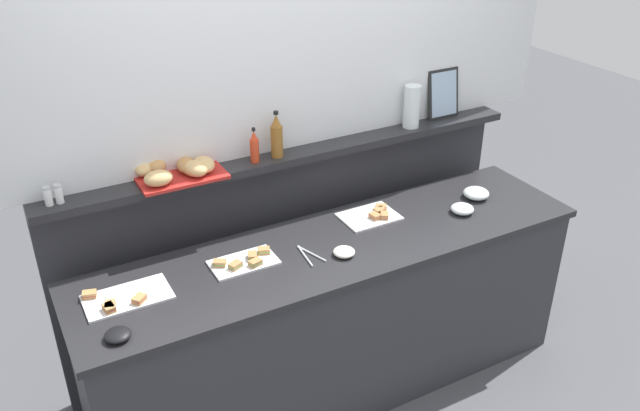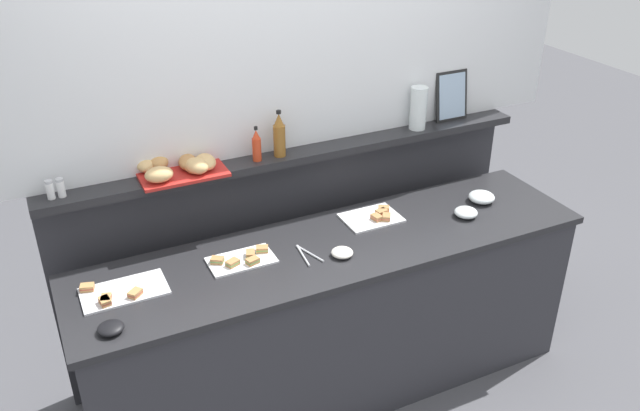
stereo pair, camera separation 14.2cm
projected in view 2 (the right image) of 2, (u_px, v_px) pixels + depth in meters
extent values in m
plane|color=#4C4C51|center=(290.00, 322.00, 4.05)|extent=(12.00, 12.00, 0.00)
cube|color=#2D2D33|center=(335.00, 322.00, 3.37)|extent=(2.49, 0.59, 0.86)
cube|color=#232326|center=(336.00, 248.00, 3.15)|extent=(2.53, 0.63, 0.03)
cube|color=#2D2D33|center=(295.00, 249.00, 3.68)|extent=(2.56, 0.08, 1.18)
cube|color=#232326|center=(297.00, 152.00, 3.36)|extent=(2.56, 0.22, 0.04)
cube|color=silver|center=(288.00, 7.00, 3.07)|extent=(3.16, 0.08, 1.38)
cube|color=white|center=(241.00, 260.00, 3.02)|extent=(0.30, 0.17, 0.01)
cube|color=#AD7A47|center=(253.00, 262.00, 2.98)|extent=(0.06, 0.05, 0.01)
cube|color=#66994C|center=(253.00, 261.00, 2.98)|extent=(0.06, 0.05, 0.01)
cube|color=#AD7A47|center=(253.00, 259.00, 2.97)|extent=(0.06, 0.05, 0.01)
cube|color=#AD7A47|center=(262.00, 250.00, 3.07)|extent=(0.07, 0.06, 0.01)
cube|color=#66994C|center=(262.00, 249.00, 3.07)|extent=(0.07, 0.06, 0.01)
cube|color=#AD7A47|center=(262.00, 247.00, 3.06)|extent=(0.07, 0.06, 0.01)
cube|color=#AD7A47|center=(233.00, 264.00, 2.97)|extent=(0.07, 0.06, 0.01)
cube|color=#66994C|center=(233.00, 263.00, 2.96)|extent=(0.07, 0.06, 0.01)
cube|color=#AD7A47|center=(233.00, 261.00, 2.96)|extent=(0.07, 0.06, 0.01)
cube|color=#AD7A47|center=(251.00, 256.00, 3.03)|extent=(0.06, 0.07, 0.01)
cube|color=#66994C|center=(251.00, 254.00, 3.03)|extent=(0.06, 0.07, 0.01)
cube|color=#AD7A47|center=(250.00, 253.00, 3.02)|extent=(0.06, 0.07, 0.01)
cube|color=#AD7A47|center=(217.00, 262.00, 2.99)|extent=(0.07, 0.06, 0.01)
cube|color=#66994C|center=(217.00, 260.00, 2.98)|extent=(0.07, 0.06, 0.01)
cube|color=#AD7A47|center=(217.00, 259.00, 2.98)|extent=(0.07, 0.06, 0.01)
cube|color=silver|center=(124.00, 291.00, 2.80)|extent=(0.36, 0.20, 0.01)
cube|color=#B7844C|center=(105.00, 303.00, 2.72)|extent=(0.05, 0.06, 0.01)
cube|color=#B24738|center=(105.00, 301.00, 2.71)|extent=(0.05, 0.06, 0.01)
cube|color=#B7844C|center=(105.00, 300.00, 2.71)|extent=(0.05, 0.06, 0.01)
cube|color=#B7844C|center=(135.00, 295.00, 2.77)|extent=(0.07, 0.07, 0.01)
cube|color=#B24738|center=(135.00, 293.00, 2.76)|extent=(0.07, 0.07, 0.01)
cube|color=#B7844C|center=(135.00, 292.00, 2.76)|extent=(0.07, 0.07, 0.01)
cube|color=#B7844C|center=(87.00, 289.00, 2.80)|extent=(0.07, 0.05, 0.01)
cube|color=#B24738|center=(87.00, 287.00, 2.80)|extent=(0.07, 0.05, 0.01)
cube|color=#B7844C|center=(87.00, 286.00, 2.79)|extent=(0.07, 0.05, 0.01)
cube|color=#B7844C|center=(106.00, 300.00, 2.73)|extent=(0.06, 0.07, 0.01)
cube|color=#B24738|center=(106.00, 298.00, 2.73)|extent=(0.06, 0.07, 0.01)
cube|color=#B7844C|center=(106.00, 297.00, 2.73)|extent=(0.06, 0.07, 0.01)
cube|color=white|center=(371.00, 218.00, 3.36)|extent=(0.29, 0.21, 0.01)
cube|color=#AD7A47|center=(384.00, 210.00, 3.41)|extent=(0.07, 0.06, 0.01)
cube|color=#D1664C|center=(384.00, 209.00, 3.41)|extent=(0.07, 0.06, 0.01)
cube|color=#AD7A47|center=(384.00, 207.00, 3.40)|extent=(0.07, 0.06, 0.01)
cube|color=#AD7A47|center=(381.00, 214.00, 3.38)|extent=(0.06, 0.05, 0.01)
cube|color=#D1664C|center=(382.00, 212.00, 3.38)|extent=(0.06, 0.05, 0.01)
cube|color=#AD7A47|center=(382.00, 211.00, 3.37)|extent=(0.06, 0.05, 0.01)
cube|color=#AD7A47|center=(386.00, 218.00, 3.34)|extent=(0.06, 0.07, 0.01)
cube|color=#D1664C|center=(386.00, 217.00, 3.33)|extent=(0.06, 0.07, 0.01)
cube|color=#AD7A47|center=(386.00, 216.00, 3.33)|extent=(0.06, 0.07, 0.01)
cube|color=#AD7A47|center=(377.00, 219.00, 3.33)|extent=(0.05, 0.06, 0.01)
cube|color=#D1664C|center=(377.00, 217.00, 3.33)|extent=(0.05, 0.06, 0.01)
cube|color=#AD7A47|center=(377.00, 216.00, 3.32)|extent=(0.05, 0.06, 0.01)
ellipsoid|color=silver|center=(466.00, 212.00, 3.37)|extent=(0.12, 0.12, 0.05)
ellipsoid|color=#F28C4C|center=(466.00, 214.00, 3.38)|extent=(0.09, 0.09, 0.03)
ellipsoid|color=silver|center=(482.00, 197.00, 3.51)|extent=(0.14, 0.14, 0.06)
ellipsoid|color=#E5CC66|center=(481.00, 199.00, 3.52)|extent=(0.11, 0.11, 0.03)
ellipsoid|color=silver|center=(342.00, 253.00, 3.05)|extent=(0.10, 0.10, 0.04)
ellipsoid|color=black|center=(111.00, 328.00, 2.57)|extent=(0.10, 0.10, 0.04)
cylinder|color=#B7BABF|center=(310.00, 254.00, 3.06)|extent=(0.06, 0.17, 0.01)
cylinder|color=#B7BABF|center=(303.00, 256.00, 3.05)|extent=(0.03, 0.18, 0.01)
sphere|color=#B7BABF|center=(297.00, 246.00, 3.12)|extent=(0.01, 0.01, 0.01)
cylinder|color=#8E5B23|center=(279.00, 141.00, 3.24)|extent=(0.06, 0.06, 0.16)
cone|color=#8E5B23|center=(279.00, 120.00, 3.18)|extent=(0.05, 0.05, 0.06)
cylinder|color=black|center=(279.00, 112.00, 3.16)|extent=(0.02, 0.02, 0.02)
cylinder|color=red|center=(257.00, 149.00, 3.20)|extent=(0.04, 0.04, 0.12)
cone|color=red|center=(256.00, 134.00, 3.16)|extent=(0.04, 0.04, 0.04)
cylinder|color=black|center=(256.00, 128.00, 3.14)|extent=(0.02, 0.02, 0.02)
cylinder|color=white|center=(50.00, 191.00, 2.85)|extent=(0.03, 0.03, 0.08)
cylinder|color=#B7BABF|center=(48.00, 182.00, 2.83)|extent=(0.03, 0.03, 0.01)
cylinder|color=white|center=(61.00, 189.00, 2.87)|extent=(0.03, 0.03, 0.08)
cylinder|color=#B7BABF|center=(59.00, 180.00, 2.85)|extent=(0.03, 0.03, 0.01)
cube|color=#B2231E|center=(182.00, 172.00, 3.09)|extent=(0.40, 0.26, 0.02)
ellipsoid|color=tan|center=(159.00, 175.00, 2.97)|extent=(0.13, 0.10, 0.07)
ellipsoid|color=tan|center=(146.00, 164.00, 3.07)|extent=(0.12, 0.15, 0.06)
ellipsoid|color=#B7844C|center=(158.00, 162.00, 3.09)|extent=(0.10, 0.13, 0.06)
ellipsoid|color=#B7844C|center=(193.00, 166.00, 3.06)|extent=(0.09, 0.14, 0.06)
ellipsoid|color=tan|center=(197.00, 166.00, 3.05)|extent=(0.13, 0.15, 0.07)
ellipsoid|color=tan|center=(205.00, 162.00, 3.09)|extent=(0.10, 0.14, 0.07)
ellipsoid|color=#AD7A47|center=(188.00, 162.00, 3.10)|extent=(0.12, 0.15, 0.06)
cube|color=black|center=(451.00, 96.00, 3.65)|extent=(0.20, 0.05, 0.27)
cube|color=#99B2CC|center=(452.00, 96.00, 3.64)|extent=(0.17, 0.04, 0.24)
cylinder|color=silver|center=(418.00, 108.00, 3.53)|extent=(0.09, 0.09, 0.23)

